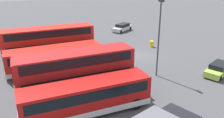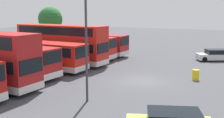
# 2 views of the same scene
# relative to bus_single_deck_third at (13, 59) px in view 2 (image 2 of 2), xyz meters

# --- Properties ---
(ground_plane) EXTENTS (140.00, 140.00, 0.00)m
(ground_plane) POSITION_rel_bus_single_deck_third_xyz_m (3.55, -11.82, -1.62)
(ground_plane) COLOR #47474C
(bus_single_deck_third) EXTENTS (3.35, 10.35, 2.95)m
(bus_single_deck_third) POSITION_rel_bus_single_deck_third_xyz_m (0.00, 0.00, 0.00)
(bus_single_deck_third) COLOR #A51919
(bus_single_deck_third) RESTS_ON ground
(bus_single_deck_fourth) EXTENTS (2.87, 11.49, 2.95)m
(bus_single_deck_fourth) POSITION_rel_bus_single_deck_third_xyz_m (3.48, -0.04, 0.00)
(bus_single_deck_fourth) COLOR red
(bus_single_deck_fourth) RESTS_ON ground
(bus_double_decker_fifth) EXTENTS (3.32, 11.91, 4.55)m
(bus_double_decker_fifth) POSITION_rel_bus_single_deck_third_xyz_m (7.15, -0.31, 0.83)
(bus_double_decker_fifth) COLOR red
(bus_double_decker_fifth) RESTS_ON ground
(bus_single_deck_sixth) EXTENTS (3.09, 11.23, 2.95)m
(bus_single_deck_sixth) POSITION_rel_bus_single_deck_third_xyz_m (10.84, 0.12, 0.00)
(bus_single_deck_sixth) COLOR red
(bus_single_deck_sixth) RESTS_ON ground
(bus_single_deck_seventh) EXTENTS (3.33, 10.29, 2.95)m
(bus_single_deck_seventh) POSITION_rel_bus_single_deck_third_xyz_m (14.22, -0.60, -0.00)
(bus_single_deck_seventh) COLOR #A51919
(bus_single_deck_seventh) RESTS_ON ground
(car_small_green) EXTENTS (3.76, 4.89, 1.43)m
(car_small_green) POSITION_rel_bus_single_deck_third_xyz_m (17.18, -16.69, -0.92)
(car_small_green) COLOR silver
(car_small_green) RESTS_ON ground
(lamp_post_tall) EXTENTS (0.70, 0.30, 8.76)m
(lamp_post_tall) POSITION_rel_bus_single_deck_third_xyz_m (-3.30, -10.32, 3.45)
(lamp_post_tall) COLOR #38383D
(lamp_post_tall) RESTS_ON ground
(waste_bin_yellow) EXTENTS (0.60, 0.60, 0.95)m
(waste_bin_yellow) POSITION_rel_bus_single_deck_third_xyz_m (6.12, -16.09, -1.14)
(waste_bin_yellow) COLOR yellow
(waste_bin_yellow) RESTS_ON ground
(tree_midleft) EXTENTS (4.79, 4.79, 6.91)m
(tree_midleft) POSITION_rel_bus_single_deck_third_xyz_m (24.82, 15.42, 2.88)
(tree_midleft) COLOR #4C3823
(tree_midleft) RESTS_ON ground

